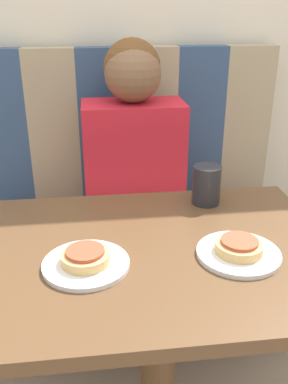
% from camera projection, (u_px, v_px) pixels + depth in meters
% --- Properties ---
extents(wall_back, '(7.00, 0.05, 2.60)m').
position_uv_depth(wall_back, '(124.00, 7.00, 1.74)').
color(wall_back, beige).
rests_on(wall_back, ground_plane).
extents(booth_seat, '(1.26, 0.55, 0.47)m').
position_uv_depth(booth_seat, '(135.00, 272.00, 1.88)').
color(booth_seat, '#382319').
rests_on(booth_seat, ground_plane).
extents(booth_backrest, '(1.26, 0.07, 0.69)m').
position_uv_depth(booth_backrest, '(128.00, 130.00, 1.86)').
color(booth_backrest, navy).
rests_on(booth_backrest, booth_seat).
extents(dining_table, '(0.91, 0.68, 0.76)m').
position_uv_depth(dining_table, '(159.00, 285.00, 1.13)').
color(dining_table, brown).
rests_on(dining_table, ground_plane).
extents(person, '(0.38, 0.23, 0.74)m').
position_uv_depth(person, '(133.00, 140.00, 1.64)').
color(person, red).
rests_on(person, booth_seat).
extents(plate_left, '(0.21, 0.21, 0.01)m').
position_uv_depth(plate_left, '(86.00, 264.00, 1.00)').
color(plate_left, white).
rests_on(plate_left, dining_table).
extents(plate_right, '(0.21, 0.21, 0.01)m').
position_uv_depth(plate_right, '(238.00, 254.00, 1.05)').
color(plate_right, white).
rests_on(plate_right, dining_table).
extents(pizza_left, '(0.12, 0.12, 0.03)m').
position_uv_depth(pizza_left, '(85.00, 257.00, 0.99)').
color(pizza_left, tan).
rests_on(pizza_left, plate_left).
extents(pizza_right, '(0.12, 0.12, 0.03)m').
position_uv_depth(pizza_right, '(239.00, 246.00, 1.04)').
color(pizza_right, tan).
rests_on(pizza_right, plate_right).
extents(drinking_cup, '(0.09, 0.09, 0.12)m').
position_uv_depth(drinking_cup, '(206.00, 185.00, 1.30)').
color(drinking_cup, '#232328').
rests_on(drinking_cup, dining_table).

